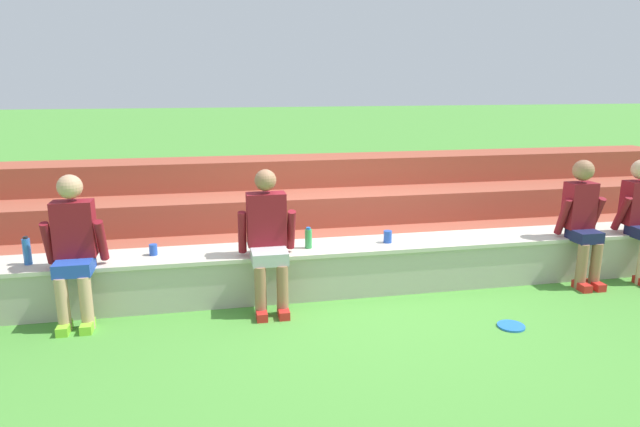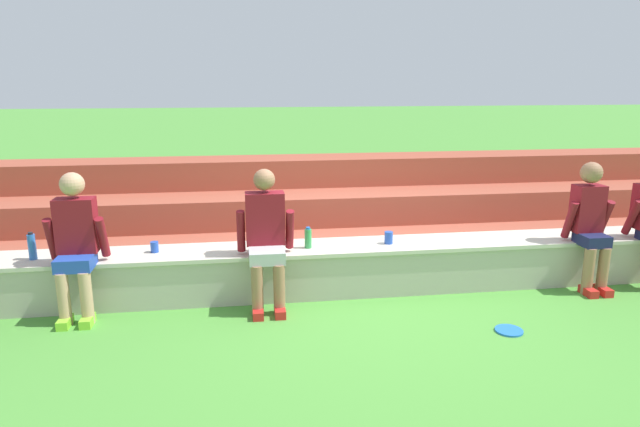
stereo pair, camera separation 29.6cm
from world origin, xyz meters
The scene contains 11 objects.
ground_plane centered at (0.00, 0.00, 0.00)m, with size 80.00×80.00×0.00m, color #4C9338.
stone_seating_wall centered at (0.00, 0.27, 0.27)m, with size 8.88×0.59×0.50m.
brick_bleachers centered at (0.00, 1.96, 0.44)m, with size 10.54×2.09×1.13m.
person_left_of_center centered at (-2.74, -0.01, 0.73)m, with size 0.53×0.53×1.36m.
person_center centered at (-1.00, -0.01, 0.72)m, with size 0.55×0.59×1.35m.
person_right_of_center centered at (2.38, -0.01, 0.72)m, with size 0.48×0.52×1.35m.
water_bottle_near_left centered at (-3.21, 0.23, 0.63)m, with size 0.07×0.07×0.27m.
water_bottle_near_right centered at (-0.56, 0.23, 0.60)m, with size 0.07×0.07×0.22m.
plastic_cup_left_end centered at (-2.10, 0.29, 0.55)m, with size 0.08×0.08×0.11m, color blue.
plastic_cup_right_end centered at (0.29, 0.25, 0.56)m, with size 0.09×0.09×0.13m, color blue.
frisbee centered at (1.09, -0.92, 0.01)m, with size 0.24×0.24×0.02m, color blue.
Camera 2 is at (-1.22, -5.16, 2.18)m, focal length 31.13 mm.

